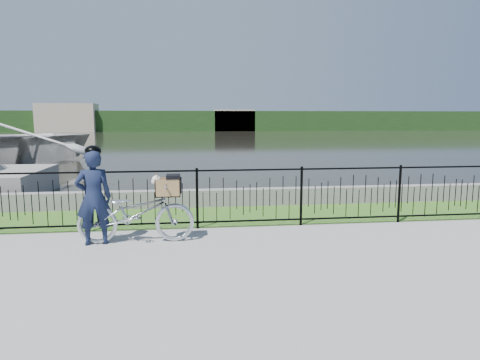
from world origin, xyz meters
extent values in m
plane|color=gray|center=(0.00, 0.00, 0.00)|extent=(120.00, 120.00, 0.00)
cube|color=#3C6921|center=(0.00, 2.60, 0.00)|extent=(60.00, 2.00, 0.01)
plane|color=black|center=(0.00, 33.00, 0.00)|extent=(120.00, 120.00, 0.00)
cube|color=gray|center=(0.00, 3.60, 0.20)|extent=(60.00, 0.30, 0.40)
cube|color=#204119|center=(0.00, 60.00, 1.50)|extent=(120.00, 6.00, 3.00)
cube|color=#B4A691|center=(-18.00, 58.00, 2.00)|extent=(8.00, 4.00, 4.00)
cube|color=#B4A691|center=(6.00, 58.50, 1.60)|extent=(6.00, 3.00, 3.20)
imported|color=silver|center=(-2.04, 0.83, 0.50)|extent=(1.92, 0.67, 1.01)
cube|color=black|center=(-1.50, 0.83, 0.78)|extent=(0.38, 0.18, 0.02)
cube|color=olive|center=(-1.50, 0.83, 0.79)|extent=(0.41, 0.29, 0.01)
cube|color=olive|center=(-1.50, 0.97, 0.93)|extent=(0.41, 0.01, 0.30)
cube|color=olive|center=(-1.50, 0.70, 0.93)|extent=(0.41, 0.01, 0.30)
cube|color=olive|center=(-1.30, 0.83, 0.93)|extent=(0.02, 0.29, 0.30)
cube|color=olive|center=(-1.70, 0.83, 0.93)|extent=(0.02, 0.29, 0.30)
cube|color=black|center=(-1.41, 0.83, 1.10)|extent=(0.23, 0.31, 0.06)
cube|color=black|center=(-1.28, 0.83, 0.96)|extent=(0.02, 0.31, 0.24)
ellipsoid|color=silver|center=(-1.52, 0.83, 0.91)|extent=(0.31, 0.22, 0.20)
sphere|color=silver|center=(-1.69, 0.81, 1.05)|extent=(0.15, 0.15, 0.15)
sphere|color=silver|center=(-1.74, 0.79, 1.02)|extent=(0.07, 0.07, 0.07)
sphere|color=black|center=(-1.76, 0.78, 1.02)|extent=(0.02, 0.02, 0.02)
cone|color=#97673F|center=(-1.69, 0.87, 1.11)|extent=(0.06, 0.08, 0.08)
cone|color=#97673F|center=(-1.67, 0.77, 1.11)|extent=(0.06, 0.08, 0.08)
imported|color=#141D39|center=(-2.70, 0.80, 0.78)|extent=(0.63, 0.48, 1.56)
ellipsoid|color=black|center=(-2.70, 0.80, 1.54)|extent=(0.26, 0.29, 0.18)
camera|label=1|loc=(-1.18, -6.29, 2.08)|focal=32.00mm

